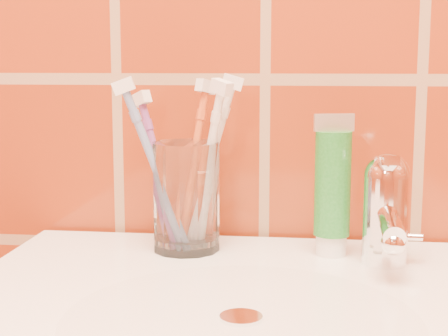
# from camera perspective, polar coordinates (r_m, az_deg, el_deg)

# --- Properties ---
(glass_tumbler) EXTENTS (0.10, 0.10, 0.12)m
(glass_tumbler) POSITION_cam_1_polar(r_m,az_deg,el_deg) (0.78, -3.18, -2.39)
(glass_tumbler) COLOR white
(glass_tumbler) RESTS_ON pedestal_sink
(toothpaste_tube) EXTENTS (0.04, 0.04, 0.16)m
(toothpaste_tube) POSITION_cam_1_polar(r_m,az_deg,el_deg) (0.76, 9.00, -1.80)
(toothpaste_tube) COLOR white
(toothpaste_tube) RESTS_ON pedestal_sink
(faucet) EXTENTS (0.05, 0.11, 0.12)m
(faucet) POSITION_cam_1_polar(r_m,az_deg,el_deg) (0.74, 13.34, -3.09)
(faucet) COLOR white
(faucet) RESTS_ON pedestal_sink
(toothbrush_0) EXTENTS (0.12, 0.11, 0.20)m
(toothbrush_0) POSITION_cam_1_polar(r_m,az_deg,el_deg) (0.76, -5.70, -0.01)
(toothbrush_0) COLOR #6882B9
(toothbrush_0) RESTS_ON glass_tumbler
(toothbrush_1) EXTENTS (0.14, 0.13, 0.19)m
(toothbrush_1) POSITION_cam_1_polar(r_m,az_deg,el_deg) (0.79, -5.33, -0.33)
(toothbrush_1) COLOR #804492
(toothbrush_1) RESTS_ON glass_tumbler
(toothbrush_2) EXTENTS (0.10, 0.11, 0.21)m
(toothbrush_2) POSITION_cam_1_polar(r_m,az_deg,el_deg) (0.79, -2.59, 0.29)
(toothbrush_2) COLOR #CF5524
(toothbrush_2) RESTS_ON glass_tumbler
(toothbrush_3) EXTENTS (0.12, 0.11, 0.21)m
(toothbrush_3) POSITION_cam_1_polar(r_m,az_deg,el_deg) (0.76, -1.45, 0.00)
(toothbrush_3) COLOR white
(toothbrush_3) RESTS_ON glass_tumbler
(toothbrush_4) EXTENTS (0.09, 0.08, 0.20)m
(toothbrush_4) POSITION_cam_1_polar(r_m,az_deg,el_deg) (0.78, -1.21, 0.35)
(toothbrush_4) COLOR silver
(toothbrush_4) RESTS_ON glass_tumbler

